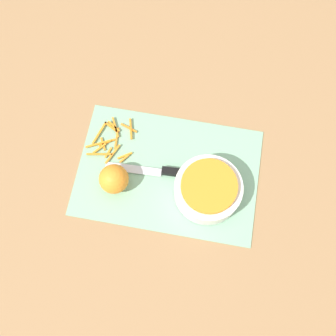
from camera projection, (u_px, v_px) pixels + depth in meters
ground_plane at (168, 172)px, 1.05m from camera, size 4.00×4.00×0.00m
cutting_board at (168, 172)px, 1.05m from camera, size 0.48×0.32×0.01m
bowl_speckled at (208, 189)px, 1.00m from camera, size 0.17×0.17×0.07m
knife at (170, 173)px, 1.04m from camera, size 0.26×0.03×0.02m
orange_left at (114, 179)px, 1.00m from camera, size 0.08×0.08×0.08m
peel_pile at (111, 140)px, 1.07m from camera, size 0.13×0.14×0.01m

